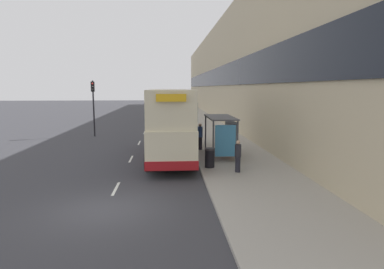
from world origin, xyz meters
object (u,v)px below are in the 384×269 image
object	(u,v)px
bus_shelter	(224,129)
pedestrian_at_shelter	(200,136)
pedestrian_1	(238,156)
litter_bin	(210,158)
car_0	(167,105)
double_decker_bus_near	(170,122)
traffic_light_far_kerb	(93,99)

from	to	relation	value
bus_shelter	pedestrian_at_shelter	distance (m)	2.95
pedestrian_1	litter_bin	size ratio (longest dim) A/B	1.56
car_0	pedestrian_1	bearing A→B (deg)	-86.20
bus_shelter	pedestrian_1	size ratio (longest dim) A/B	2.56
pedestrian_1	double_decker_bus_near	bearing A→B (deg)	125.34
pedestrian_at_shelter	pedestrian_1	distance (m)	6.68
car_0	pedestrian_at_shelter	distance (m)	48.87
pedestrian_1	litter_bin	xyz separation A→B (m)	(-1.30, 1.15, -0.31)
double_decker_bus_near	litter_bin	xyz separation A→B (m)	(2.08, -3.60, -1.62)
bus_shelter	traffic_light_far_kerb	world-z (taller)	traffic_light_far_kerb
double_decker_bus_near	car_0	world-z (taller)	double_decker_bus_near
traffic_light_far_kerb	double_decker_bus_near	bearing A→B (deg)	-55.65
litter_bin	traffic_light_far_kerb	xyz separation A→B (m)	(-8.95, 13.66, 2.72)
car_0	litter_bin	world-z (taller)	car_0
double_decker_bus_near	pedestrian_at_shelter	distance (m)	2.99
car_0	pedestrian_at_shelter	world-z (taller)	pedestrian_at_shelter
bus_shelter	pedestrian_1	distance (m)	4.09
car_0	traffic_light_far_kerb	size ratio (longest dim) A/B	0.84
car_0	pedestrian_1	world-z (taller)	pedestrian_1
car_0	pedestrian_at_shelter	xyz separation A→B (m)	(2.37, -48.81, 0.25)
pedestrian_1	traffic_light_far_kerb	xyz separation A→B (m)	(-10.25, 14.81, 2.42)
bus_shelter	pedestrian_at_shelter	bearing A→B (deg)	115.81
pedestrian_1	traffic_light_far_kerb	world-z (taller)	traffic_light_far_kerb
litter_bin	traffic_light_far_kerb	distance (m)	16.56
double_decker_bus_near	traffic_light_far_kerb	xyz separation A→B (m)	(-6.88, 10.06, 1.11)
car_0	bus_shelter	bearing A→B (deg)	-85.99
double_decker_bus_near	litter_bin	bearing A→B (deg)	-60.07
car_0	pedestrian_1	distance (m)	55.48
car_0	pedestrian_1	xyz separation A→B (m)	(3.68, -55.36, 0.15)
pedestrian_1	pedestrian_at_shelter	bearing A→B (deg)	101.31
bus_shelter	litter_bin	bearing A→B (deg)	-113.28
pedestrian_at_shelter	traffic_light_far_kerb	size ratio (longest dim) A/B	0.36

